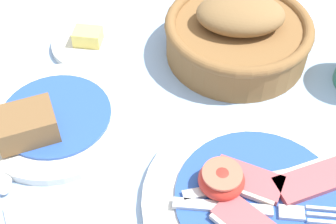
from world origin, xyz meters
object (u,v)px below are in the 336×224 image
bread_basket (238,33)px  teaspoon_near_cup (4,190)px  bread_plate (51,119)px  butter_dish (89,43)px  breakfast_plate (257,198)px

bread_basket → teaspoon_near_cup: bread_basket is taller
bread_plate → bread_basket: (0.19, 0.21, 0.03)m
bread_plate → butter_dish: (-0.02, 0.15, -0.00)m
breakfast_plate → teaspoon_near_cup: 0.29m
butter_dish → teaspoon_near_cup: 0.26m
teaspoon_near_cup → breakfast_plate: bearing=-115.8°
bread_basket → breakfast_plate: bearing=-70.6°
breakfast_plate → butter_dish: 0.34m
bread_plate → teaspoon_near_cup: (-0.00, -0.11, -0.01)m
bread_plate → bread_basket: 0.29m
bread_basket → butter_dish: 0.22m
breakfast_plate → bread_basket: (-0.08, 0.24, 0.03)m
bread_basket → butter_dish: size_ratio=1.91×
butter_dish → bread_plate: bearing=-81.7°
bread_plate → bread_basket: size_ratio=0.94×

